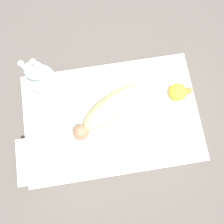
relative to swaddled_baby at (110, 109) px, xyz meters
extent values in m
plane|color=#514C47|center=(0.01, -0.04, -0.27)|extent=(12.00, 12.00, 0.00)
cube|color=white|center=(0.01, -0.04, -0.18)|extent=(1.24, 0.81, 0.18)
cube|color=white|center=(-0.25, -0.07, -0.08)|extent=(0.20, 0.18, 0.02)
ellipsoid|color=#EFDB7F|center=(0.02, 0.01, 0.00)|extent=(0.50, 0.38, 0.18)
sphere|color=#89664C|center=(-0.21, -0.12, -0.01)|extent=(0.11, 0.11, 0.11)
cube|color=white|center=(-0.45, -0.26, -0.04)|extent=(0.39, 0.30, 0.09)
sphere|color=silver|center=(-0.44, 0.29, 0.01)|extent=(0.20, 0.20, 0.20)
sphere|color=silver|center=(-0.44, 0.29, 0.15)|extent=(0.13, 0.13, 0.13)
cylinder|color=silver|center=(-0.47, 0.29, 0.24)|extent=(0.03, 0.03, 0.09)
cylinder|color=silver|center=(-0.40, 0.29, 0.24)|extent=(0.03, 0.03, 0.09)
ellipsoid|color=yellow|center=(0.50, 0.06, -0.05)|extent=(0.13, 0.13, 0.08)
sphere|color=orange|center=(0.58, 0.06, -0.06)|extent=(0.05, 0.05, 0.05)
camera|label=1|loc=(-0.04, -0.33, 1.44)|focal=35.00mm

